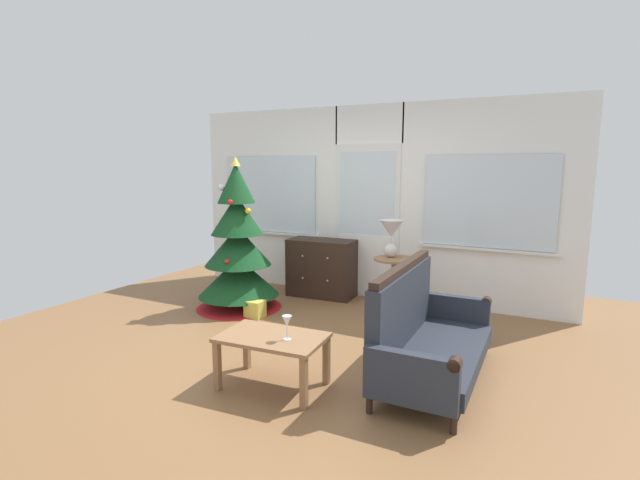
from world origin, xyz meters
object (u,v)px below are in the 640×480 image
at_px(table_lamp, 391,233).
at_px(gift_box, 255,309).
at_px(christmas_tree, 238,253).
at_px(side_table, 394,275).
at_px(dresser_cabinet, 322,268).
at_px(settee_sofa, 423,334).
at_px(wine_glass, 287,322).
at_px(coffee_table, 272,343).

height_order(table_lamp, gift_box, table_lamp).
bearing_deg(christmas_tree, side_table, 16.55).
distance_m(dresser_cabinet, table_lamp, 1.29).
bearing_deg(gift_box, table_lamp, 30.62).
bearing_deg(christmas_tree, dresser_cabinet, 53.68).
distance_m(settee_sofa, gift_box, 2.27).
bearing_deg(wine_glass, settee_sofa, 40.54).
relative_size(christmas_tree, coffee_table, 2.16).
xyz_separation_m(settee_sofa, gift_box, (-2.16, 0.65, -0.28)).
bearing_deg(wine_glass, side_table, 85.65).
xyz_separation_m(settee_sofa, side_table, (-0.72, 1.43, 0.12)).
xyz_separation_m(side_table, wine_glass, (-0.17, -2.18, 0.08)).
xyz_separation_m(christmas_tree, coffee_table, (1.52, -1.61, -0.33)).
relative_size(table_lamp, coffee_table, 0.50).
xyz_separation_m(coffee_table, wine_glass, (0.15, -0.02, 0.21)).
bearing_deg(dresser_cabinet, side_table, -18.92).
distance_m(wine_glass, gift_box, 1.96).
xyz_separation_m(table_lamp, gift_box, (-1.38, -0.82, -0.89)).
relative_size(side_table, table_lamp, 1.60).
distance_m(side_table, table_lamp, 0.49).
distance_m(dresser_cabinet, side_table, 1.22).
xyz_separation_m(dresser_cabinet, wine_glass, (0.98, -2.58, 0.18)).
bearing_deg(gift_box, coffee_table, -50.88).
height_order(christmas_tree, wine_glass, christmas_tree).
xyz_separation_m(christmas_tree, dresser_cabinet, (0.69, 0.94, -0.31)).
bearing_deg(dresser_cabinet, wine_glass, -69.12).
bearing_deg(side_table, wine_glass, -94.35).
height_order(dresser_cabinet, coffee_table, dresser_cabinet).
xyz_separation_m(side_table, coffee_table, (-0.32, -2.16, -0.13)).
xyz_separation_m(dresser_cabinet, table_lamp, (1.09, -0.35, 0.60)).
bearing_deg(gift_box, side_table, 28.35).
distance_m(dresser_cabinet, settee_sofa, 2.61).
bearing_deg(wine_glass, gift_box, 132.25).
bearing_deg(christmas_tree, coffee_table, -46.67).
distance_m(side_table, coffee_table, 2.19).
relative_size(table_lamp, gift_box, 2.16).
height_order(christmas_tree, gift_box, christmas_tree).
distance_m(dresser_cabinet, wine_glass, 2.76).
distance_m(settee_sofa, side_table, 1.60).
height_order(christmas_tree, coffee_table, christmas_tree).
xyz_separation_m(table_lamp, coffee_table, (-0.26, -2.20, -0.62)).
relative_size(dresser_cabinet, coffee_table, 1.06).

